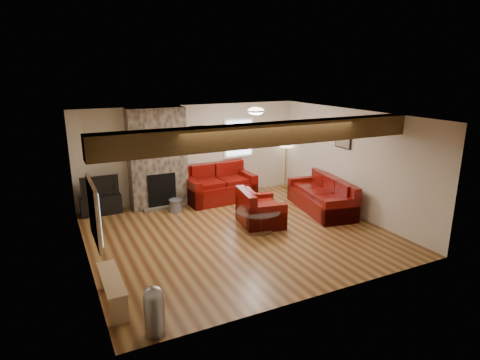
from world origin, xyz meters
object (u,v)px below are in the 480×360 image
Objects in this scene: tv_cabinet at (101,205)px; floor_lamp at (286,145)px; loveseat at (219,183)px; armchair_red at (261,207)px; television at (99,185)px; sofa_three at (321,194)px; coffee_table at (258,221)px.

tv_cabinet is 5.33m from floor_lamp.
floor_lamp is at bearing 5.76° from loveseat.
television is (-3.12, 2.29, 0.31)m from armchair_red.
television reaches higher than sofa_three.
sofa_three reaches higher than armchair_red.
television is (0.00, 0.00, 0.48)m from tv_cabinet.
tv_cabinet is at bearing 138.12° from coffee_table.
tv_cabinet is 0.64× the size of floor_lamp.
floor_lamp is at bearing -33.56° from armchair_red.
loveseat is at bearing -123.38° from sofa_three.
television is 5.26m from floor_lamp.
sofa_three is 1.80m from armchair_red.
sofa_three is 2.31m from floor_lamp.
tv_cabinet is at bearing 62.77° from armchair_red.
floor_lamp reaches higher than armchair_red.
coffee_table is (-0.22, -0.30, -0.18)m from armchair_red.
floor_lamp is at bearing -178.57° from sofa_three.
sofa_three is at bearing -75.59° from armchair_red.
sofa_three is at bearing -98.56° from floor_lamp.
floor_lamp is (2.25, 0.30, 0.78)m from loveseat.
coffee_table is at bearing -41.88° from tv_cabinet.
sofa_three is 1.44× the size of floor_lamp.
loveseat reaches higher than sofa_three.
armchair_red is at bearing 53.42° from coffee_table.
loveseat is (-1.93, 1.83, 0.07)m from sofa_three.
sofa_three is 2.66m from loveseat.
television is (-2.98, 0.30, 0.24)m from loveseat.
coffee_table is at bearing -94.00° from loveseat.
sofa_three is 5.35m from tv_cabinet.
tv_cabinet is (-2.98, 0.30, -0.24)m from loveseat.
armchair_red is 1.16× the size of television.
tv_cabinet is at bearing 172.37° from loveseat.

